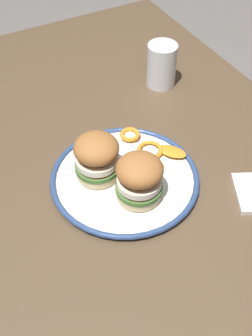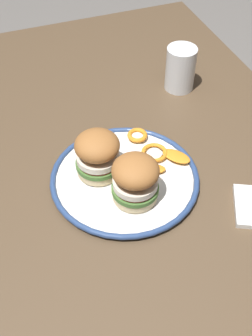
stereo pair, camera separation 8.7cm
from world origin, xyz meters
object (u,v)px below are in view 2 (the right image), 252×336
(dinner_plate, at_px, (126,178))
(drinking_glass, at_px, (180,71))
(dining_table, at_px, (127,210))
(sandwich_half_left, at_px, (137,179))
(sandwich_half_right, at_px, (98,154))

(dinner_plate, bearing_deg, drinking_glass, 137.10)
(dining_table, height_order, sandwich_half_left, sandwich_half_left)
(dinner_plate, relative_size, sandwich_half_left, 2.52)
(sandwich_half_right, bearing_deg, dining_table, 46.58)
(sandwich_half_right, bearing_deg, drinking_glass, 128.23)
(dinner_plate, xyz_separation_m, sandwich_half_left, (0.06, -0.00, 0.06))
(sandwich_half_left, distance_m, drinking_glass, 0.41)
(dinner_plate, xyz_separation_m, sandwich_half_right, (-0.03, -0.05, 0.06))
(sandwich_half_right, xyz_separation_m, drinking_glass, (-0.24, 0.30, -0.02))
(sandwich_half_left, relative_size, drinking_glass, 1.09)
(dining_table, xyz_separation_m, drinking_glass, (-0.28, 0.25, 0.13))
(sandwich_half_right, bearing_deg, sandwich_half_left, 28.34)
(dining_table, relative_size, sandwich_half_left, 11.63)
(dining_table, relative_size, dinner_plate, 4.62)
(sandwich_half_right, distance_m, drinking_glass, 0.38)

